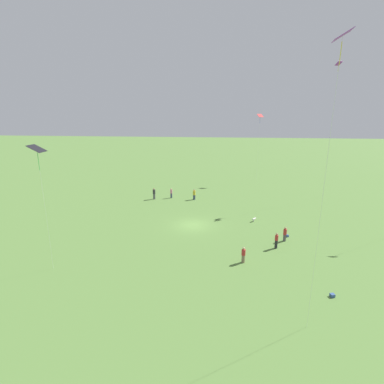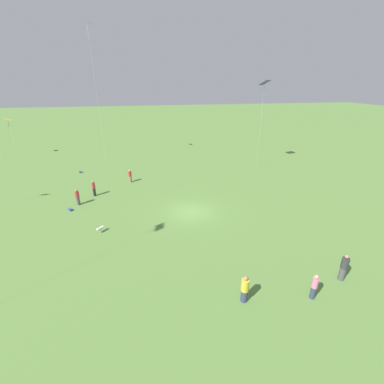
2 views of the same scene
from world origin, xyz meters
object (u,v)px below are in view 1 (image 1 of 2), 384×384
(kite_1, at_px, (338,73))
(dog_0, at_px, (254,219))
(picnic_bag_0, at_px, (287,236))
(kite_5, at_px, (37,152))
(kite_4, at_px, (341,53))
(picnic_bag_1, at_px, (332,295))
(person_2, at_px, (276,241))
(person_1, at_px, (194,195))
(person_5, at_px, (243,255))
(person_3, at_px, (285,234))
(kite_3, at_px, (260,118))
(person_4, at_px, (154,194))
(person_0, at_px, (171,193))

(kite_1, distance_m, dog_0, 25.84)
(kite_1, distance_m, picnic_bag_0, 27.11)
(kite_1, bearing_deg, kite_5, 55.06)
(kite_4, bearing_deg, dog_0, -122.10)
(kite_1, height_order, picnic_bag_1, kite_1)
(picnic_bag_0, bearing_deg, person_2, -29.82)
(kite_5, bearing_deg, person_2, -29.13)
(person_1, bearing_deg, picnic_bag_0, -33.56)
(person_5, bearing_deg, person_3, -81.12)
(person_3, bearing_deg, dog_0, -173.57)
(kite_3, bearing_deg, picnic_bag_1, -69.53)
(person_2, distance_m, person_4, 23.65)
(person_3, relative_size, kite_1, 0.08)
(kite_5, distance_m, picnic_bag_1, 27.00)
(person_5, bearing_deg, person_4, -4.73)
(person_1, height_order, picnic_bag_1, person_1)
(person_3, relative_size, kite_4, 0.09)
(picnic_bag_1, bearing_deg, person_4, -141.19)
(person_5, xyz_separation_m, kite_3, (-34.98, 5.09, 11.86))
(person_0, relative_size, kite_3, 0.12)
(person_1, relative_size, kite_1, 0.08)
(kite_1, distance_m, kite_5, 42.59)
(person_0, height_order, kite_5, kite_5)
(person_2, bearing_deg, person_0, 155.47)
(kite_5, bearing_deg, person_5, -36.33)
(kite_4, bearing_deg, kite_5, -51.51)
(person_2, xyz_separation_m, picnic_bag_0, (-3.19, 1.83, -0.76))
(person_4, height_order, person_5, person_4)
(kite_3, height_order, kite_4, kite_4)
(person_5, bearing_deg, kite_3, -46.61)
(kite_3, bearing_deg, person_3, -72.07)
(person_2, relative_size, picnic_bag_0, 3.90)
(kite_5, bearing_deg, picnic_bag_0, -23.35)
(person_1, relative_size, kite_4, 0.09)
(kite_5, xyz_separation_m, picnic_bag_1, (2.03, 24.61, -10.90))
(kite_3, bearing_deg, kite_1, -32.71)
(person_2, distance_m, dog_0, 7.95)
(person_1, relative_size, person_2, 1.00)
(person_0, xyz_separation_m, kite_4, (29.57, 14.32, 16.59))
(person_3, bearing_deg, kite_5, -89.26)
(kite_3, distance_m, picnic_bag_1, 41.85)
(person_0, relative_size, person_5, 1.02)
(person_1, height_order, person_3, person_1)
(picnic_bag_0, bearing_deg, person_5, -39.86)
(person_2, height_order, person_5, person_2)
(person_1, xyz_separation_m, person_4, (0.42, -6.62, 0.07))
(kite_5, bearing_deg, person_0, 27.37)
(picnic_bag_0, height_order, picnic_bag_1, picnic_bag_1)
(person_0, distance_m, person_3, 21.96)
(person_5, bearing_deg, person_0, -11.59)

